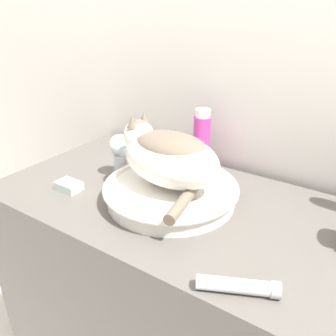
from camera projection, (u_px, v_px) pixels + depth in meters
The scene contains 8 objects.
wall_back at pixel (248, 54), 1.05m from camera, with size 8.00×0.05×2.40m.
vanity_counter at pixel (184, 319), 1.13m from camera, with size 1.11×0.54×0.85m.
sink_basin at pixel (171, 191), 0.96m from camera, with size 0.37×0.37×0.05m.
cat at pixel (168, 155), 0.92m from camera, with size 0.30×0.27×0.17m.
faucet at pixel (121, 152), 1.07m from camera, with size 0.13×0.06×0.14m.
shampoo_bottle_tall at pixel (202, 142), 1.11m from camera, with size 0.05×0.05×0.20m.
cream_tube at pixel (239, 286), 0.66m from camera, with size 0.15×0.09×0.03m.
soap_bar at pixel (69, 186), 1.02m from camera, with size 0.07×0.05×0.02m.
Camera 1 is at (0.42, -0.44, 1.34)m, focal length 38.00 mm.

